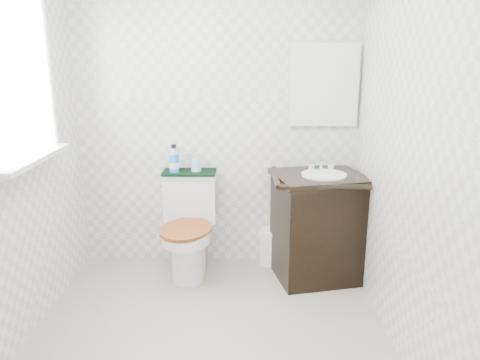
{
  "coord_description": "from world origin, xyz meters",
  "views": [
    {
      "loc": [
        0.22,
        -2.43,
        1.69
      ],
      "look_at": [
        0.18,
        0.75,
        0.82
      ],
      "focal_mm": 35.0,
      "sensor_mm": 36.0,
      "label": 1
    }
  ],
  "objects_px": {
    "trash_bin": "(273,247)",
    "mouthwash_bottle": "(174,159)",
    "vanity": "(317,224)",
    "cup": "(196,165)",
    "toilet": "(189,231)"
  },
  "relations": [
    {
      "from": "cup",
      "to": "mouthwash_bottle",
      "type": "bearing_deg",
      "value": -170.9
    },
    {
      "from": "vanity",
      "to": "cup",
      "type": "relative_size",
      "value": 9.32
    },
    {
      "from": "mouthwash_bottle",
      "to": "toilet",
      "type": "bearing_deg",
      "value": -41.16
    },
    {
      "from": "toilet",
      "to": "trash_bin",
      "type": "bearing_deg",
      "value": 11.13
    },
    {
      "from": "toilet",
      "to": "vanity",
      "type": "relative_size",
      "value": 0.85
    },
    {
      "from": "mouthwash_bottle",
      "to": "cup",
      "type": "bearing_deg",
      "value": 9.1
    },
    {
      "from": "trash_bin",
      "to": "mouthwash_bottle",
      "type": "height_order",
      "value": "mouthwash_bottle"
    },
    {
      "from": "vanity",
      "to": "mouthwash_bottle",
      "type": "relative_size",
      "value": 4.26
    },
    {
      "from": "mouthwash_bottle",
      "to": "cup",
      "type": "distance_m",
      "value": 0.17
    },
    {
      "from": "mouthwash_bottle",
      "to": "trash_bin",
      "type": "bearing_deg",
      "value": 2.51
    },
    {
      "from": "toilet",
      "to": "cup",
      "type": "relative_size",
      "value": 7.89
    },
    {
      "from": "trash_bin",
      "to": "cup",
      "type": "xyz_separation_m",
      "value": [
        -0.61,
        -0.01,
        0.69
      ]
    },
    {
      "from": "vanity",
      "to": "mouthwash_bottle",
      "type": "distance_m",
      "value": 1.2
    },
    {
      "from": "vanity",
      "to": "mouthwash_bottle",
      "type": "height_order",
      "value": "mouthwash_bottle"
    },
    {
      "from": "trash_bin",
      "to": "mouthwash_bottle",
      "type": "bearing_deg",
      "value": -177.49
    }
  ]
}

